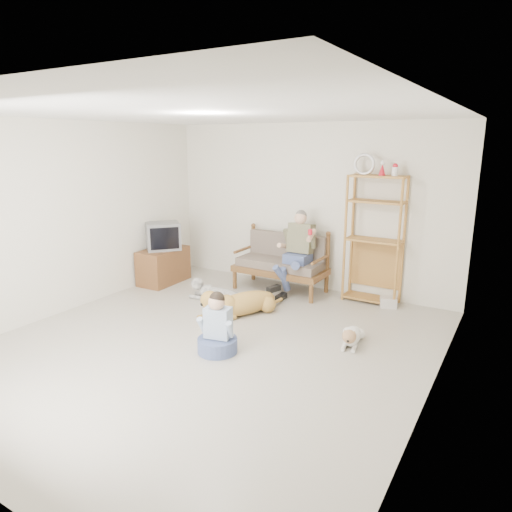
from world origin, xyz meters
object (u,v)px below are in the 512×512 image
Objects in this scene: etagere at (374,239)px; tv_stand at (163,266)px; loveseat at (282,261)px; golden_retriever at (238,303)px.

tv_stand is at bearing -165.34° from etagere.
etagere reaches higher than loveseat.
golden_retriever is (-1.43, -1.56, -0.81)m from etagere.
etagere is (1.45, 0.18, 0.50)m from loveseat.
loveseat is at bearing -173.09° from etagere.
tv_stand is 0.66× the size of golden_retriever.
tv_stand reaches higher than golden_retriever.
loveseat is 1.64× the size of tv_stand.
golden_retriever is (0.03, -1.39, -0.30)m from loveseat.
golden_retriever is (1.99, -0.67, -0.12)m from tv_stand.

